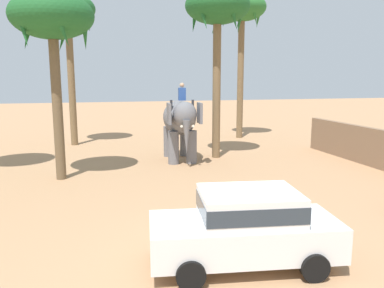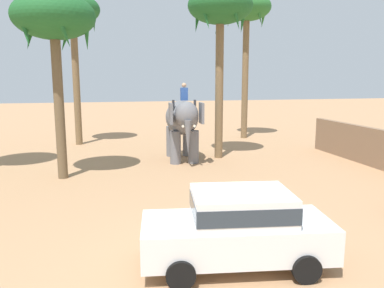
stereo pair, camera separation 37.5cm
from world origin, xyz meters
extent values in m
plane|color=tan|center=(0.00, 0.00, 0.00)|extent=(120.00, 120.00, 0.00)
cube|color=white|center=(0.27, -0.47, 0.68)|extent=(4.30, 2.25, 0.76)
cube|color=white|center=(0.37, -0.48, 1.38)|extent=(2.30, 1.83, 0.64)
cube|color=#2D3842|center=(0.37, -0.48, 1.38)|extent=(2.32, 1.86, 0.35)
cylinder|color=black|center=(-1.10, -1.14, 0.30)|extent=(0.62, 0.26, 0.60)
cylinder|color=black|center=(-0.87, 0.55, 0.30)|extent=(0.62, 0.26, 0.60)
cylinder|color=black|center=(1.41, -1.49, 0.30)|extent=(0.62, 0.26, 0.60)
cylinder|color=black|center=(1.65, 0.20, 0.30)|extent=(0.62, 0.26, 0.60)
ellipsoid|color=slate|center=(1.38, 10.78, 2.15)|extent=(1.81, 3.20, 1.70)
cylinder|color=slate|center=(1.75, 9.82, 0.80)|extent=(0.52, 0.52, 1.60)
cylinder|color=slate|center=(0.87, 9.88, 0.80)|extent=(0.52, 0.52, 1.60)
cylinder|color=slate|center=(1.88, 11.68, 0.80)|extent=(0.52, 0.52, 1.60)
cylinder|color=slate|center=(1.00, 11.73, 0.80)|extent=(0.52, 0.52, 1.60)
ellipsoid|color=slate|center=(1.27, 9.15, 2.45)|extent=(1.17, 1.07, 1.20)
cube|color=slate|center=(1.99, 9.20, 2.50)|extent=(0.17, 0.81, 0.96)
cube|color=slate|center=(0.55, 9.30, 2.50)|extent=(0.17, 0.81, 0.96)
cone|color=slate|center=(1.24, 8.70, 1.45)|extent=(0.38, 0.38, 1.60)
cone|color=beige|center=(1.50, 8.74, 1.95)|extent=(0.16, 0.57, 0.21)
cone|color=beige|center=(0.98, 8.77, 1.95)|extent=(0.16, 0.57, 0.21)
cube|color=#2D519E|center=(1.32, 9.93, 3.35)|extent=(0.36, 0.26, 0.60)
sphere|color=tan|center=(1.32, 9.93, 3.77)|extent=(0.22, 0.22, 0.22)
cylinder|color=#333338|center=(1.84, 9.89, 2.80)|extent=(0.12, 0.12, 0.55)
cylinder|color=#333338|center=(0.80, 9.96, 2.80)|extent=(0.12, 0.12, 0.55)
cylinder|color=brown|center=(-4.18, 8.30, 3.14)|extent=(0.40, 0.40, 6.27)
ellipsoid|color=#1E5B28|center=(-4.18, 8.30, 6.47)|extent=(3.20, 3.20, 1.80)
cone|color=#1E5B28|center=(-2.98, 8.30, 5.97)|extent=(0.40, 0.92, 1.64)
cone|color=#1E5B28|center=(-3.81, 9.44, 5.97)|extent=(0.91, 0.57, 1.67)
cone|color=#1E5B28|center=(-5.15, 9.01, 5.97)|extent=(0.73, 0.83, 1.69)
cone|color=#1E5B28|center=(-5.15, 7.60, 5.97)|extent=(0.73, 0.83, 1.69)
cone|color=#1E5B28|center=(-3.81, 7.16, 5.97)|extent=(0.91, 0.57, 1.67)
cylinder|color=brown|center=(-3.99, 16.66, 3.96)|extent=(0.42, 0.42, 7.93)
ellipsoid|color=#1E5B28|center=(-3.99, 16.66, 8.13)|extent=(3.20, 3.20, 1.80)
cone|color=#1E5B28|center=(-2.79, 16.66, 7.63)|extent=(0.40, 0.92, 1.64)
cone|color=#1E5B28|center=(-3.61, 17.81, 7.63)|extent=(0.91, 0.57, 1.67)
cone|color=#1E5B28|center=(-4.96, 17.37, 7.63)|extent=(0.73, 0.83, 1.69)
cone|color=#1E5B28|center=(-4.96, 15.96, 7.63)|extent=(0.73, 0.83, 1.69)
cone|color=#1E5B28|center=(-3.61, 15.52, 7.63)|extent=(0.91, 0.57, 1.67)
cylinder|color=brown|center=(3.34, 10.83, 3.71)|extent=(0.41, 0.41, 7.41)
ellipsoid|color=#1E5B28|center=(3.34, 10.83, 7.61)|extent=(3.20, 3.20, 1.80)
cone|color=#1E5B28|center=(4.54, 10.83, 7.11)|extent=(0.40, 0.92, 1.64)
cone|color=#1E5B28|center=(3.71, 11.97, 7.11)|extent=(0.91, 0.57, 1.67)
cone|color=#1E5B28|center=(2.37, 11.53, 7.11)|extent=(0.73, 0.83, 1.69)
cone|color=#1E5B28|center=(2.37, 10.12, 7.11)|extent=(0.73, 0.83, 1.69)
cone|color=#1E5B28|center=(3.71, 9.69, 7.11)|extent=(0.91, 0.57, 1.67)
cylinder|color=brown|center=(7.02, 16.83, 4.26)|extent=(0.42, 0.42, 8.51)
ellipsoid|color=#286B2D|center=(7.02, 16.83, 8.71)|extent=(3.20, 3.20, 1.80)
cone|color=#286B2D|center=(8.22, 16.83, 8.21)|extent=(0.40, 0.92, 1.64)
cone|color=#286B2D|center=(7.39, 17.97, 8.21)|extent=(0.91, 0.57, 1.67)
cone|color=#286B2D|center=(6.05, 17.53, 8.21)|extent=(0.73, 0.83, 1.69)
cone|color=#286B2D|center=(6.05, 16.12, 8.21)|extent=(0.73, 0.83, 1.69)
cone|color=#286B2D|center=(7.39, 15.68, 8.21)|extent=(0.91, 0.57, 1.67)
camera|label=1|loc=(-2.83, -7.84, 4.10)|focal=35.74mm
camera|label=2|loc=(-2.46, -7.93, 4.10)|focal=35.74mm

